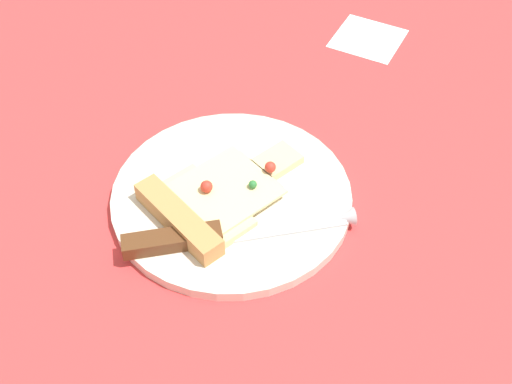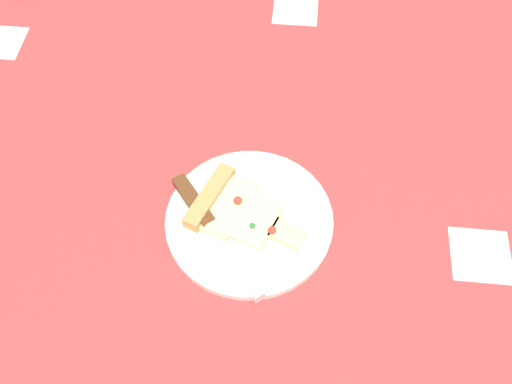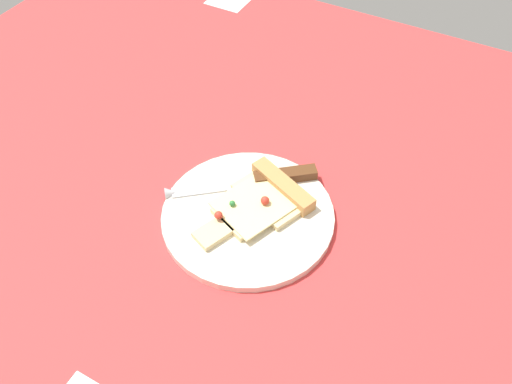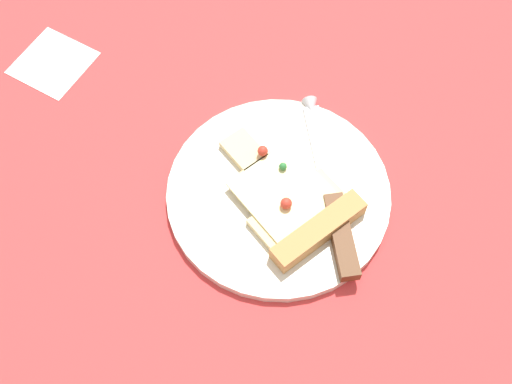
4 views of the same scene
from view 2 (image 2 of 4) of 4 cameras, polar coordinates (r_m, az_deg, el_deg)
ground_plane at (r=87.16cm, az=3.65°, el=-7.25°), size 142.83×142.83×3.00cm
plate at (r=88.12cm, az=-0.68°, el=-2.87°), size 26.05×26.05×1.25cm
pizza_slice at (r=87.55cm, az=-2.19°, el=-1.73°), size 14.42×19.05×2.62cm
knife at (r=86.78cm, az=-4.82°, el=-3.11°), size 20.09×16.58×2.45cm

